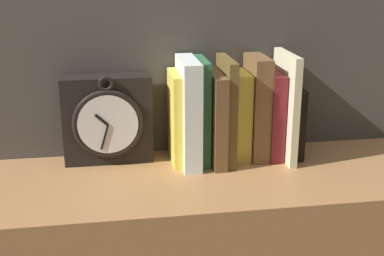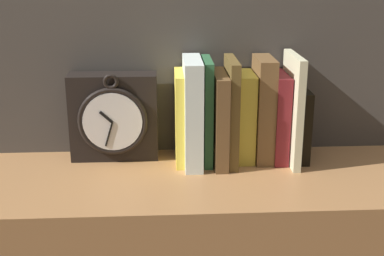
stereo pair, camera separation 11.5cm
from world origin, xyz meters
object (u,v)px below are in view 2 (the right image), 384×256
object	(u,v)px
book_slot7_maroon	(278,117)
book_slot2_green	(207,111)
book_slot1_white	(193,112)
book_slot0_yellow	(179,118)
book_slot8_cream	(292,109)
clock	(114,117)
book_slot9_black	(299,124)
book_slot3_brown	(220,119)
book_slot4_brown	(231,111)
book_slot5_yellow	(244,117)
book_slot6_brown	(263,109)

from	to	relation	value
book_slot7_maroon	book_slot2_green	bearing A→B (deg)	-179.21
book_slot1_white	book_slot2_green	world-z (taller)	book_slot1_white
book_slot0_yellow	book_slot8_cream	world-z (taller)	book_slot8_cream
clock	book_slot9_black	bearing A→B (deg)	-2.89
book_slot3_brown	book_slot7_maroon	size ratio (longest dim) A/B	1.03
clock	book_slot1_white	distance (m)	0.19
book_slot1_white	book_slot7_maroon	world-z (taller)	book_slot1_white
book_slot0_yellow	book_slot1_white	size ratio (longest dim) A/B	0.87
book_slot4_brown	book_slot5_yellow	world-z (taller)	book_slot4_brown
book_slot8_cream	book_slot3_brown	bearing A→B (deg)	179.61
book_slot0_yellow	book_slot2_green	world-z (taller)	book_slot2_green
clock	book_slot2_green	bearing A→B (deg)	-6.70
book_slot7_maroon	book_slot1_white	bearing A→B (deg)	-175.75
book_slot2_green	book_slot6_brown	distance (m)	0.13
book_slot9_black	clock	bearing A→B (deg)	177.11
book_slot4_brown	book_slot7_maroon	bearing A→B (deg)	5.68
book_slot0_yellow	book_slot6_brown	distance (m)	0.20
clock	book_slot4_brown	size ratio (longest dim) A/B	0.87
book_slot0_yellow	book_slot1_white	distance (m)	0.04
book_slot4_brown	book_slot7_maroon	size ratio (longest dim) A/B	1.18
book_slot8_cream	book_slot1_white	bearing A→B (deg)	179.65
clock	book_slot0_yellow	size ratio (longest dim) A/B	1.00
book_slot0_yellow	book_slot2_green	xyz separation A→B (m)	(0.06, -0.00, 0.02)
book_slot4_brown	clock	bearing A→B (deg)	172.78
book_slot0_yellow	book_slot9_black	bearing A→B (deg)	0.53
clock	book_slot9_black	size ratio (longest dim) A/B	1.25
book_slot0_yellow	book_slot4_brown	distance (m)	0.12
clock	book_slot5_yellow	xyz separation A→B (m)	(0.31, -0.02, 0.00)
book_slot0_yellow	book_slot7_maroon	distance (m)	0.24
book_slot4_brown	book_slot6_brown	world-z (taller)	same
book_slot5_yellow	book_slot7_maroon	size ratio (longest dim) A/B	1.00
book_slot8_cream	book_slot2_green	bearing A→B (deg)	175.87
clock	book_slot9_black	xyz separation A→B (m)	(0.44, -0.02, -0.02)
book_slot6_brown	book_slot9_black	bearing A→B (deg)	-0.35
book_slot1_white	book_slot7_maroon	size ratio (longest dim) A/B	1.19
book_slot0_yellow	book_slot3_brown	distance (m)	0.09
book_slot0_yellow	book_slot5_yellow	world-z (taller)	book_slot0_yellow
book_slot5_yellow	book_slot8_cream	distance (m)	0.11
book_slot0_yellow	book_slot5_yellow	size ratio (longest dim) A/B	1.02
clock	book_slot2_green	size ratio (longest dim) A/B	0.88
book_slot1_white	book_slot3_brown	size ratio (longest dim) A/B	1.15
clock	book_slot6_brown	bearing A→B (deg)	-3.53
book_slot6_brown	book_slot7_maroon	xyz separation A→B (m)	(0.04, -0.00, -0.02)
book_slot7_maroon	book_slot5_yellow	bearing A→B (deg)	175.69
book_slot4_brown	book_slot8_cream	size ratio (longest dim) A/B	0.96
clock	book_slot3_brown	bearing A→B (deg)	-8.92
book_slot2_green	book_slot4_brown	size ratio (longest dim) A/B	0.99
book_slot5_yellow	book_slot7_maroon	xyz separation A→B (m)	(0.08, -0.01, -0.00)
book_slot0_yellow	book_slot1_white	bearing A→B (deg)	-24.50
book_slot1_white	book_slot5_yellow	world-z (taller)	book_slot1_white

